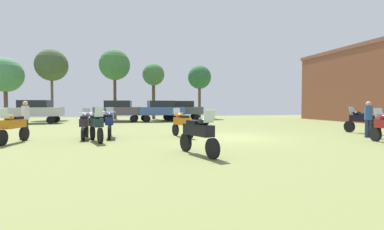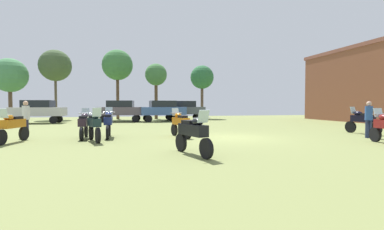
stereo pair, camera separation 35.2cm
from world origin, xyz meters
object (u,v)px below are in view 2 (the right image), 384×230
(motorcycle_6, at_px, (94,125))
(tree_2, at_px, (10,76))
(motorcycle_1, at_px, (13,126))
(motorcycle_3, at_px, (84,124))
(person_2, at_px, (26,116))
(tree_4, at_px, (117,65))
(car_4, at_px, (38,110))
(tree_5, at_px, (55,66))
(person_1, at_px, (369,116))
(motorcycle_4, at_px, (180,123))
(tree_3, at_px, (202,78))
(car_2, at_px, (121,109))
(car_3, at_px, (163,109))
(motorcycle_7, at_px, (362,121))
(car_1, at_px, (183,109))
(tree_1, at_px, (156,75))
(motorcycle_5, at_px, (193,133))
(motorcycle_9, at_px, (108,123))

(motorcycle_6, height_order, tree_2, tree_2)
(motorcycle_1, distance_m, motorcycle_3, 2.87)
(person_2, height_order, tree_4, tree_4)
(motorcycle_3, bearing_deg, car_4, 112.89)
(motorcycle_1, height_order, tree_5, tree_5)
(person_2, bearing_deg, person_1, 92.75)
(motorcycle_3, height_order, person_2, person_2)
(tree_2, distance_m, tree_4, 11.08)
(motorcycle_6, distance_m, person_2, 4.30)
(motorcycle_4, height_order, tree_3, tree_3)
(motorcycle_4, bearing_deg, car_2, 89.12)
(car_4, bearing_deg, car_3, -84.41)
(motorcycle_7, relative_size, person_2, 1.19)
(car_1, relative_size, tree_2, 0.67)
(motorcycle_6, xyz_separation_m, tree_2, (-10.74, 20.09, 3.93))
(motorcycle_6, relative_size, motorcycle_7, 0.98)
(tree_3, bearing_deg, tree_1, -179.53)
(tree_5, bearing_deg, car_2, -41.00)
(car_2, xyz_separation_m, tree_2, (-11.43, 5.69, 3.50))
(car_3, relative_size, car_4, 1.00)
(car_4, xyz_separation_m, tree_3, (16.13, 5.39, 3.62))
(motorcycle_3, height_order, tree_2, tree_2)
(motorcycle_5, bearing_deg, tree_2, -77.04)
(tree_5, bearing_deg, car_3, -30.87)
(motorcycle_1, bearing_deg, tree_2, -57.15)
(person_2, height_order, tree_2, tree_2)
(motorcycle_5, height_order, tree_3, tree_3)
(car_1, height_order, tree_1, tree_1)
(motorcycle_4, xyz_separation_m, person_1, (8.86, -2.35, 0.33))
(tree_2, xyz_separation_m, tree_4, (10.98, -0.67, 1.30))
(tree_2, bearing_deg, motorcycle_3, -61.80)
(motorcycle_9, relative_size, car_4, 0.52)
(car_4, relative_size, person_2, 2.46)
(motorcycle_4, height_order, car_4, car_4)
(motorcycle_4, distance_m, tree_4, 19.71)
(motorcycle_6, distance_m, tree_5, 22.17)
(car_2, distance_m, tree_3, 10.99)
(motorcycle_3, height_order, motorcycle_6, motorcycle_6)
(motorcycle_3, bearing_deg, motorcycle_5, -53.95)
(person_2, bearing_deg, car_4, -150.05)
(motorcycle_1, relative_size, person_2, 1.19)
(car_4, bearing_deg, person_2, -161.87)
(car_1, distance_m, tree_1, 5.70)
(motorcycle_9, relative_size, person_1, 1.28)
(car_1, distance_m, tree_2, 18.59)
(motorcycle_5, bearing_deg, tree_4, -99.55)
(motorcycle_7, distance_m, motorcycle_9, 13.64)
(motorcycle_6, height_order, tree_3, tree_3)
(car_3, xyz_separation_m, tree_1, (-0.15, 5.17, 3.75))
(motorcycle_3, bearing_deg, tree_4, 86.14)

